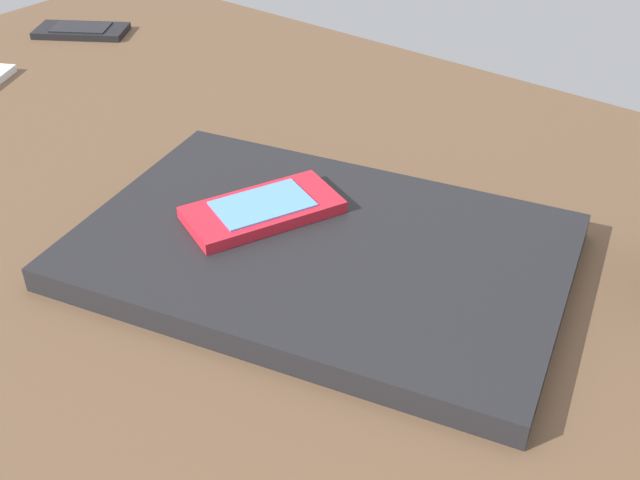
{
  "coord_description": "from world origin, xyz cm",
  "views": [
    {
      "loc": [
        -35.88,
        36.07,
        36.76
      ],
      "look_at": [
        -7.77,
        0.07,
        5.0
      ],
      "focal_mm": 43.22,
      "sensor_mm": 36.0,
      "label": 1
    }
  ],
  "objects": [
    {
      "name": "desk_surface",
      "position": [
        0.0,
        0.0,
        1.5
      ],
      "size": [
        120.0,
        80.0,
        3.0
      ],
      "primitive_type": "cube",
      "color": "brown",
      "rests_on": "ground"
    },
    {
      "name": "laptop_closed",
      "position": [
        -7.77,
        0.07,
        3.95
      ],
      "size": [
        39.4,
        30.79,
        1.91
      ],
      "primitive_type": "cube",
      "rotation": [
        0.0,
        0.0,
        0.24
      ],
      "color": "black",
      "rests_on": "desk_surface"
    },
    {
      "name": "cell_phone_on_laptop",
      "position": [
        -2.2,
        -0.02,
        5.4
      ],
      "size": [
        9.72,
        12.89,
        1.06
      ],
      "color": "red",
      "rests_on": "laptop_closed"
    },
    {
      "name": "cell_phone_on_desk",
      "position": [
        45.32,
        -19.49,
        3.44
      ],
      "size": [
        12.14,
        10.38,
        0.95
      ],
      "color": "black",
      "rests_on": "desk_surface"
    }
  ]
}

